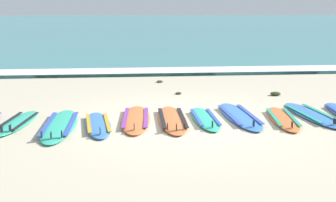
% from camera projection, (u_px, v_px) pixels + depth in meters
% --- Properties ---
extents(ground_plane, '(80.00, 80.00, 0.00)m').
position_uv_depth(ground_plane, '(186.00, 122.00, 9.09)').
color(ground_plane, '#C1B599').
extents(sea, '(80.00, 60.00, 0.10)m').
position_uv_depth(sea, '(138.00, 25.00, 43.69)').
color(sea, teal).
rests_on(sea, ground).
extents(wave_foam_strip, '(80.00, 1.26, 0.11)m').
position_uv_depth(wave_foam_strip, '(162.00, 72.00, 15.13)').
color(wave_foam_strip, white).
rests_on(wave_foam_strip, ground).
extents(surfboard_1, '(0.75, 1.97, 0.18)m').
position_uv_depth(surfboard_1, '(17.00, 123.00, 8.88)').
color(surfboard_1, '#2DB793').
rests_on(surfboard_1, ground).
extents(surfboard_2, '(0.64, 2.46, 0.18)m').
position_uv_depth(surfboard_2, '(60.00, 125.00, 8.69)').
color(surfboard_2, '#2DB793').
rests_on(surfboard_2, ground).
extents(surfboard_3, '(0.69, 1.99, 0.18)m').
position_uv_depth(surfboard_3, '(98.00, 124.00, 8.74)').
color(surfboard_3, '#3875CC').
rests_on(surfboard_3, ground).
extents(surfboard_4, '(0.69, 2.31, 0.18)m').
position_uv_depth(surfboard_4, '(136.00, 119.00, 9.15)').
color(surfboard_4, orange).
rests_on(surfboard_4, ground).
extents(surfboard_5, '(0.61, 2.28, 0.18)m').
position_uv_depth(surfboard_5, '(172.00, 119.00, 9.12)').
color(surfboard_5, orange).
rests_on(surfboard_5, ground).
extents(surfboard_6, '(0.50, 1.93, 0.18)m').
position_uv_depth(surfboard_6, '(205.00, 119.00, 9.18)').
color(surfboard_6, '#2DB793').
rests_on(surfboard_6, ground).
extents(surfboard_7, '(0.69, 2.39, 0.18)m').
position_uv_depth(surfboard_7, '(239.00, 116.00, 9.40)').
color(surfboard_7, '#3875CC').
rests_on(surfboard_7, ground).
extents(surfboard_8, '(0.75, 2.05, 0.18)m').
position_uv_depth(surfboard_8, '(283.00, 119.00, 9.18)').
color(surfboard_8, orange).
rests_on(surfboard_8, ground).
extents(surfboard_9, '(0.77, 2.31, 0.18)m').
position_uv_depth(surfboard_9, '(312.00, 115.00, 9.49)').
color(surfboard_9, '#3875CC').
rests_on(surfboard_9, ground).
extents(seaweed_clump_near_shoreline, '(0.27, 0.22, 0.09)m').
position_uv_depth(seaweed_clump_near_shoreline, '(275.00, 94.00, 11.59)').
color(seaweed_clump_near_shoreline, '#2D381E').
rests_on(seaweed_clump_near_shoreline, ground).
extents(seaweed_clump_mid_sand, '(0.19, 0.15, 0.07)m').
position_uv_depth(seaweed_clump_mid_sand, '(160.00, 81.00, 13.43)').
color(seaweed_clump_mid_sand, '#4C4228').
rests_on(seaweed_clump_mid_sand, ground).
extents(seaweed_clump_by_the_boards, '(0.16, 0.13, 0.06)m').
position_uv_depth(seaweed_clump_by_the_boards, '(178.00, 93.00, 11.74)').
color(seaweed_clump_by_the_boards, '#2D381E').
rests_on(seaweed_clump_by_the_boards, ground).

